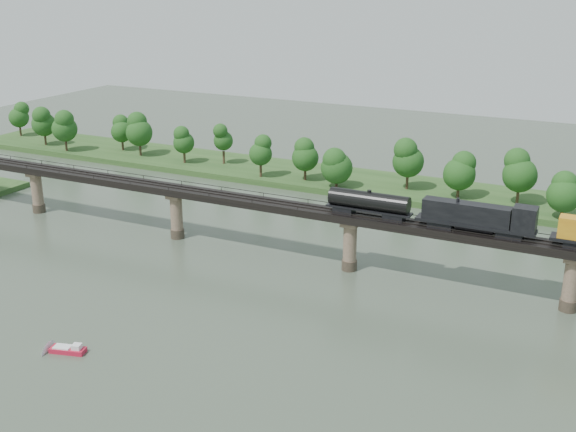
% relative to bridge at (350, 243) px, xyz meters
% --- Properties ---
extents(ground, '(400.00, 400.00, 0.00)m').
position_rel_bridge_xyz_m(ground, '(0.00, -30.00, -5.46)').
color(ground, '#364335').
rests_on(ground, ground).
extents(far_bank, '(300.00, 24.00, 1.60)m').
position_rel_bridge_xyz_m(far_bank, '(0.00, 55.00, -4.66)').
color(far_bank, '#27481D').
rests_on(far_bank, ground).
extents(bridge, '(236.00, 30.00, 11.50)m').
position_rel_bridge_xyz_m(bridge, '(0.00, 0.00, 0.00)').
color(bridge, '#473A2D').
rests_on(bridge, ground).
extents(bridge_superstructure, '(220.00, 4.90, 0.75)m').
position_rel_bridge_xyz_m(bridge_superstructure, '(0.00, 0.00, 6.33)').
color(bridge_superstructure, black).
rests_on(bridge_superstructure, bridge).
extents(far_treeline, '(289.06, 17.54, 13.60)m').
position_rel_bridge_xyz_m(far_treeline, '(-8.21, 50.52, 3.37)').
color(far_treeline, '#382619').
rests_on(far_treeline, far_bank).
extents(freight_train, '(84.22, 3.28, 5.80)m').
position_rel_bridge_xyz_m(freight_train, '(38.72, -0.00, 8.81)').
color(freight_train, black).
rests_on(freight_train, bridge).
extents(motorboat, '(5.73, 3.27, 1.51)m').
position_rel_bridge_xyz_m(motorboat, '(-26.29, -48.81, -4.94)').
color(motorboat, red).
rests_on(motorboat, ground).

